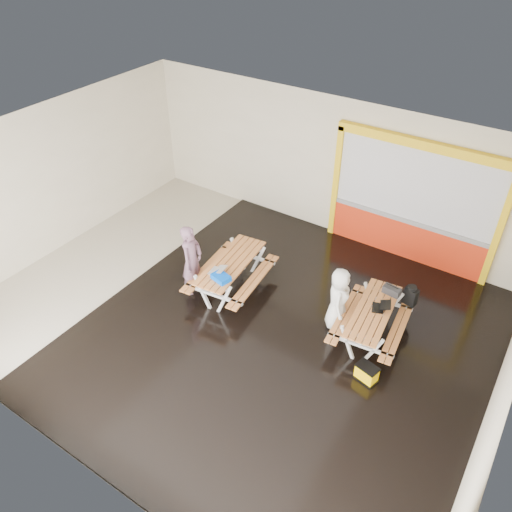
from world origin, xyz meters
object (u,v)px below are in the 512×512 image
Objects in this scene: laptop_right at (381,307)px; backpack at (411,295)px; person_right at (338,299)px; blue_pouch at (221,278)px; dark_case at (352,335)px; fluke_bag at (367,373)px; picnic_table_left at (231,269)px; person_left at (192,261)px; laptop_left at (217,270)px; picnic_table_right at (372,317)px; toolbox at (392,291)px.

laptop_right is 0.94× the size of backpack.
person_right is 0.81m from laptop_right.
blue_pouch reaches higher than dark_case.
blue_pouch reaches higher than fluke_bag.
person_right reaches higher than picnic_table_left.
person_left reaches higher than laptop_left.
picnic_table_left is 0.67m from blue_pouch.
laptop_left is at bearing -169.48° from dark_case.
dark_case is at bearing 10.52° from laptop_left.
backpack is 1.43m from dark_case.
backpack is at bearing 58.31° from dark_case.
laptop_left is at bearing 83.58° from person_right.
dark_case is (-0.27, -0.23, -0.45)m from picnic_table_right.
blue_pouch is at bearing -35.31° from laptop_left.
blue_pouch reaches higher than backpack.
laptop_right is 1.15× the size of dark_case.
laptop_left is at bearing -155.09° from backpack.
picnic_table_left is at bearing -172.28° from laptop_right.
picnic_table_left is 3.35m from toolbox.
fluke_bag is (4.17, -0.25, -0.62)m from person_left.
person_left is 3.63m from dark_case.
picnic_table_right is 0.57m from dark_case.
picnic_table_left is at bearing -178.22° from dark_case.
laptop_left is at bearing -93.63° from picnic_table_left.
person_right is (3.09, 0.68, -0.06)m from person_left.
person_right reaches higher than toolbox.
toolbox is (3.23, 1.41, -0.02)m from laptop_left.
picnic_table_left is at bearing 73.59° from person_right.
toolbox is at bearing -67.96° from person_right.
blue_pouch reaches higher than picnic_table_right.
laptop_left is 3.58m from fluke_bag.
toolbox is at bearing 88.64° from laptop_right.
fluke_bag is (3.31, -0.13, -0.64)m from blue_pouch.
fluke_bag is (-0.04, -1.93, -0.46)m from backpack.
laptop_right is (0.09, 0.11, 0.22)m from picnic_table_right.
person_left is at bearing 81.01° from person_right.
person_left is at bearing -159.75° from toolbox.
laptop_left is 3.34m from laptop_right.
backpack is at bearing 18.90° from picnic_table_left.
picnic_table_right is 5.32× the size of blue_pouch.
picnic_table_left is at bearing 168.27° from fluke_bag.
backpack is at bearing 88.82° from fluke_bag.
picnic_table_left is 0.85m from person_left.
laptop_right is at bearing 50.80° from picnic_table_right.
fluke_bag is (3.49, -0.72, -0.40)m from picnic_table_left.
picnic_table_right is at bearing -99.13° from toolbox.
backpack is at bearing 24.91° from laptop_left.
laptop_left is (0.65, 0.03, 0.01)m from person_left.
person_right reaches higher than fluke_bag.
blue_pouch is at bearing -165.61° from dark_case.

